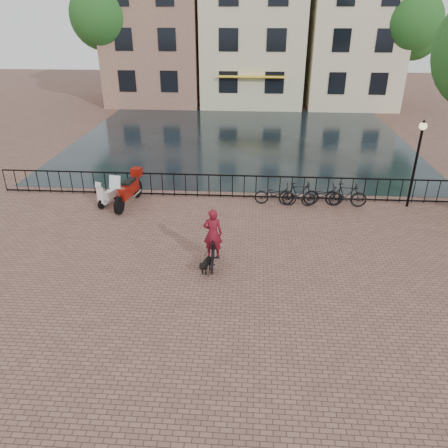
# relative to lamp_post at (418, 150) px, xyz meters

# --- Properties ---
(ground) EXTENTS (100.00, 100.00, 0.00)m
(ground) POSITION_rel_lamp_post_xyz_m (-7.20, -7.60, -2.38)
(ground) COLOR brown
(ground) RESTS_ON ground
(canal_water) EXTENTS (20.00, 20.00, 0.00)m
(canal_water) POSITION_rel_lamp_post_xyz_m (-7.20, 9.70, -2.38)
(canal_water) COLOR black
(canal_water) RESTS_ON ground
(railing) EXTENTS (20.00, 0.05, 1.02)m
(railing) POSITION_rel_lamp_post_xyz_m (-7.20, 0.40, -1.87)
(railing) COLOR black
(railing) RESTS_ON ground
(canal_house_left) EXTENTS (7.50, 9.00, 12.80)m
(canal_house_left) POSITION_rel_lamp_post_xyz_m (-14.70, 22.40, 4.02)
(canal_house_left) COLOR #865F4E
(canal_house_left) RESTS_ON ground
(canal_house_mid) EXTENTS (8.00, 9.50, 11.80)m
(canal_house_mid) POSITION_rel_lamp_post_xyz_m (-6.70, 22.40, 3.52)
(canal_house_mid) COLOR beige
(canal_house_mid) RESTS_ON ground
(canal_house_right) EXTENTS (7.00, 9.00, 13.30)m
(canal_house_right) POSITION_rel_lamp_post_xyz_m (1.30, 22.40, 4.27)
(canal_house_right) COLOR beige
(canal_house_right) RESTS_ON ground
(tree_far_left) EXTENTS (5.04, 5.04, 9.27)m
(tree_far_left) POSITION_rel_lamp_post_xyz_m (-18.20, 19.40, 4.35)
(tree_far_left) COLOR black
(tree_far_left) RESTS_ON ground
(tree_far_right) EXTENTS (4.76, 4.76, 8.76)m
(tree_far_right) POSITION_rel_lamp_post_xyz_m (4.80, 19.40, 3.97)
(tree_far_right) COLOR black
(tree_far_right) RESTS_ON ground
(lamp_post) EXTENTS (0.30, 0.30, 3.45)m
(lamp_post) POSITION_rel_lamp_post_xyz_m (0.00, 0.00, 0.00)
(lamp_post) COLOR black
(lamp_post) RESTS_ON ground
(cyclist) EXTENTS (0.73, 1.67, 2.26)m
(cyclist) POSITION_rel_lamp_post_xyz_m (-7.51, -5.12, -1.52)
(cyclist) COLOR black
(cyclist) RESTS_ON ground
(dog) EXTENTS (0.44, 0.77, 0.50)m
(dog) POSITION_rel_lamp_post_xyz_m (-7.68, -5.53, -2.13)
(dog) COLOR black
(dog) RESTS_ON ground
(motorcycle) EXTENTS (0.92, 2.39, 1.67)m
(motorcycle) POSITION_rel_lamp_post_xyz_m (-11.39, -0.68, -1.54)
(motorcycle) COLOR #96130A
(motorcycle) RESTS_ON ground
(scooter) EXTENTS (0.78, 1.32, 1.18)m
(scooter) POSITION_rel_lamp_post_xyz_m (-12.22, -0.65, -1.79)
(scooter) COLOR silver
(scooter) RESTS_ON ground
(parked_bike_0) EXTENTS (1.76, 0.73, 0.90)m
(parked_bike_0) POSITION_rel_lamp_post_xyz_m (-5.40, -0.20, -1.93)
(parked_bike_0) COLOR black
(parked_bike_0) RESTS_ON ground
(parked_bike_1) EXTENTS (1.70, 0.60, 1.00)m
(parked_bike_1) POSITION_rel_lamp_post_xyz_m (-4.45, -0.20, -1.88)
(parked_bike_1) COLOR black
(parked_bike_1) RESTS_ON ground
(parked_bike_2) EXTENTS (1.78, 0.80, 0.90)m
(parked_bike_2) POSITION_rel_lamp_post_xyz_m (-3.50, -0.20, -1.93)
(parked_bike_2) COLOR black
(parked_bike_2) RESTS_ON ground
(parked_bike_3) EXTENTS (1.69, 0.57, 1.00)m
(parked_bike_3) POSITION_rel_lamp_post_xyz_m (-2.55, -0.20, -1.88)
(parked_bike_3) COLOR black
(parked_bike_3) RESTS_ON ground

